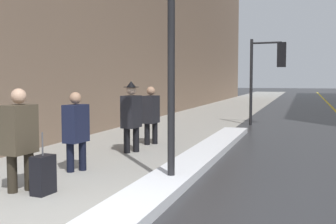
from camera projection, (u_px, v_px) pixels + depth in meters
The scene contains 8 objects.
sidewalk_slab at pixel (207, 116), 19.83m from camera, with size 4.00×80.00×0.01m.
snow_bank_curb at pixel (201, 156), 9.11m from camera, with size 0.74×9.80×0.16m.
traffic_light_near at pixel (271, 63), 15.52m from camera, with size 1.31×0.33×3.23m.
pedestrian_nearside at pixel (20, 135), 6.42m from camera, with size 0.35×0.54×1.60m.
pedestrian_in_glasses at pixel (76, 128), 7.84m from camera, with size 0.33×0.51×1.50m.
pedestrian_in_fedora at pixel (131, 114), 9.85m from camera, with size 0.36×0.55×1.69m.
pedestrian_with_shoulder_bag at pixel (151, 113), 11.11m from camera, with size 0.34×0.72×1.55m.
rolling_suitcase at pixel (43, 175), 6.30m from camera, with size 0.25×0.38×0.95m.
Camera 1 is at (2.30, -4.37, 1.74)m, focal length 45.00 mm.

